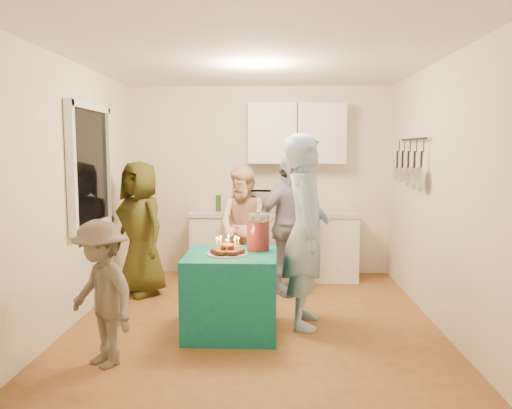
{
  "coord_description": "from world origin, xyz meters",
  "views": [
    {
      "loc": [
        0.17,
        -4.94,
        1.73
      ],
      "look_at": [
        0.0,
        0.35,
        1.15
      ],
      "focal_mm": 35.0,
      "sensor_mm": 36.0,
      "label": 1
    }
  ],
  "objects_px": {
    "woman_back_center": "(245,227)",
    "woman_back_right": "(288,225)",
    "microwave": "(263,201)",
    "counter": "(274,247)",
    "man_birthday": "(306,231)",
    "child_near_left": "(101,294)",
    "party_table": "(231,293)",
    "woman_back_left": "(140,228)",
    "punch_jar": "(258,233)"
  },
  "relations": [
    {
      "from": "woman_back_left",
      "to": "child_near_left",
      "type": "relative_size",
      "value": 1.35
    },
    {
      "from": "party_table",
      "to": "woman_back_left",
      "type": "distance_m",
      "value": 1.76
    },
    {
      "from": "man_birthday",
      "to": "woman_back_left",
      "type": "distance_m",
      "value": 2.16
    },
    {
      "from": "woman_back_left",
      "to": "child_near_left",
      "type": "distance_m",
      "value": 2.03
    },
    {
      "from": "party_table",
      "to": "woman_back_right",
      "type": "xyz_separation_m",
      "value": [
        0.58,
        1.32,
        0.46
      ]
    },
    {
      "from": "man_birthday",
      "to": "child_near_left",
      "type": "height_order",
      "value": "man_birthday"
    },
    {
      "from": "child_near_left",
      "to": "microwave",
      "type": "bearing_deg",
      "value": 106.3
    },
    {
      "from": "punch_jar",
      "to": "child_near_left",
      "type": "relative_size",
      "value": 0.29
    },
    {
      "from": "woman_back_center",
      "to": "woman_back_right",
      "type": "xyz_separation_m",
      "value": [
        0.53,
        -0.28,
        0.07
      ]
    },
    {
      "from": "party_table",
      "to": "woman_back_center",
      "type": "distance_m",
      "value": 1.64
    },
    {
      "from": "man_birthday",
      "to": "child_near_left",
      "type": "bearing_deg",
      "value": 126.11
    },
    {
      "from": "punch_jar",
      "to": "woman_back_center",
      "type": "xyz_separation_m",
      "value": [
        -0.2,
        1.42,
        -0.17
      ]
    },
    {
      "from": "microwave",
      "to": "woman_back_center",
      "type": "distance_m",
      "value": 0.58
    },
    {
      "from": "party_table",
      "to": "woman_back_right",
      "type": "height_order",
      "value": "woman_back_right"
    },
    {
      "from": "woman_back_left",
      "to": "woman_back_right",
      "type": "distance_m",
      "value": 1.77
    },
    {
      "from": "punch_jar",
      "to": "party_table",
      "type": "bearing_deg",
      "value": -144.56
    },
    {
      "from": "woman_back_left",
      "to": "counter",
      "type": "bearing_deg",
      "value": 66.45
    },
    {
      "from": "counter",
      "to": "woman_back_left",
      "type": "relative_size",
      "value": 1.38
    },
    {
      "from": "microwave",
      "to": "counter",
      "type": "bearing_deg",
      "value": 6.75
    },
    {
      "from": "woman_back_center",
      "to": "man_birthday",
      "type": "bearing_deg",
      "value": -45.01
    },
    {
      "from": "counter",
      "to": "woman_back_right",
      "type": "bearing_deg",
      "value": -77.06
    },
    {
      "from": "microwave",
      "to": "woman_back_center",
      "type": "bearing_deg",
      "value": -109.7
    },
    {
      "from": "woman_back_left",
      "to": "child_near_left",
      "type": "bearing_deg",
      "value": -44.37
    },
    {
      "from": "woman_back_center",
      "to": "counter",
      "type": "bearing_deg",
      "value": 69.47
    },
    {
      "from": "punch_jar",
      "to": "microwave",
      "type": "bearing_deg",
      "value": 89.4
    },
    {
      "from": "counter",
      "to": "child_near_left",
      "type": "relative_size",
      "value": 1.86
    },
    {
      "from": "party_table",
      "to": "woman_back_left",
      "type": "height_order",
      "value": "woman_back_left"
    },
    {
      "from": "microwave",
      "to": "party_table",
      "type": "xyz_separation_m",
      "value": [
        -0.27,
        -2.04,
        -0.67
      ]
    },
    {
      "from": "man_birthday",
      "to": "woman_back_left",
      "type": "bearing_deg",
      "value": 67.64
    },
    {
      "from": "punch_jar",
      "to": "woman_back_left",
      "type": "relative_size",
      "value": 0.21
    },
    {
      "from": "punch_jar",
      "to": "counter",
      "type": "bearing_deg",
      "value": 84.98
    },
    {
      "from": "microwave",
      "to": "man_birthday",
      "type": "height_order",
      "value": "man_birthday"
    },
    {
      "from": "microwave",
      "to": "man_birthday",
      "type": "xyz_separation_m",
      "value": [
        0.45,
        -1.81,
        -0.11
      ]
    },
    {
      "from": "woman_back_left",
      "to": "woman_back_right",
      "type": "relative_size",
      "value": 0.96
    },
    {
      "from": "party_table",
      "to": "child_near_left",
      "type": "height_order",
      "value": "child_near_left"
    },
    {
      "from": "microwave",
      "to": "punch_jar",
      "type": "xyz_separation_m",
      "value": [
        -0.02,
        -1.86,
        -0.12
      ]
    },
    {
      "from": "woman_back_center",
      "to": "woman_back_right",
      "type": "bearing_deg",
      "value": -8.62
    },
    {
      "from": "counter",
      "to": "woman_back_left",
      "type": "bearing_deg",
      "value": -153.07
    },
    {
      "from": "microwave",
      "to": "man_birthday",
      "type": "relative_size",
      "value": 0.27
    },
    {
      "from": "party_table",
      "to": "child_near_left",
      "type": "relative_size",
      "value": 0.72
    },
    {
      "from": "counter",
      "to": "woman_back_right",
      "type": "height_order",
      "value": "woman_back_right"
    },
    {
      "from": "counter",
      "to": "woman_back_right",
      "type": "distance_m",
      "value": 0.85
    },
    {
      "from": "microwave",
      "to": "woman_back_left",
      "type": "height_order",
      "value": "woman_back_left"
    },
    {
      "from": "woman_back_center",
      "to": "child_near_left",
      "type": "height_order",
      "value": "woman_back_center"
    },
    {
      "from": "woman_back_right",
      "to": "microwave",
      "type": "bearing_deg",
      "value": 75.38
    },
    {
      "from": "man_birthday",
      "to": "child_near_left",
      "type": "xyz_separation_m",
      "value": [
        -1.69,
        -1.0,
        -0.35
      ]
    },
    {
      "from": "microwave",
      "to": "party_table",
      "type": "distance_m",
      "value": 2.16
    },
    {
      "from": "punch_jar",
      "to": "man_birthday",
      "type": "relative_size",
      "value": 0.18
    },
    {
      "from": "counter",
      "to": "microwave",
      "type": "bearing_deg",
      "value": 180.0
    },
    {
      "from": "party_table",
      "to": "woman_back_left",
      "type": "xyz_separation_m",
      "value": [
        -1.19,
        1.23,
        0.42
      ]
    }
  ]
}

